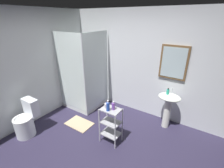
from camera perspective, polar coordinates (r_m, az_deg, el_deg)
ground_plane at (r=3.15m, az=-7.17°, el=-24.04°), size 4.20×4.20×0.02m
wall_back at (r=3.86m, az=10.04°, el=7.20°), size 4.20×0.14×2.50m
wall_left at (r=3.81m, az=-30.03°, el=4.15°), size 0.10×4.20×2.50m
shower_stall at (r=4.28m, az=-9.83°, el=-2.48°), size 0.92×0.92×2.00m
pedestal_sink at (r=3.58m, az=19.90°, el=-6.93°), size 0.46×0.37×0.81m
sink_faucet at (r=3.56m, az=21.01°, el=-2.17°), size 0.03×0.03×0.10m
toilet at (r=3.76m, az=-28.88°, el=-11.86°), size 0.37×0.49×0.76m
storage_cart at (r=3.07m, az=-0.43°, el=-13.99°), size 0.38×0.28×0.74m
hand_soap_bottle at (r=3.45m, az=19.73°, el=-2.65°), size 0.05×0.05×0.14m
shampoo_bottle_blue at (r=2.82m, az=-1.49°, el=-8.16°), size 0.06×0.06×0.21m
conditioner_bottle_purple at (r=2.85m, az=0.51°, el=-8.04°), size 0.06×0.06×0.17m
rinse_cup at (r=2.91m, az=-2.13°, el=-7.99°), size 0.07×0.07×0.10m
bath_mat at (r=3.83m, az=-11.85°, el=-14.00°), size 0.60×0.40×0.02m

